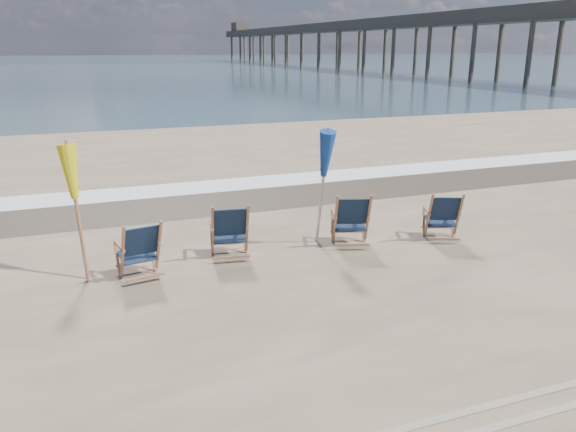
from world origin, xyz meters
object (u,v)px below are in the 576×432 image
Objects in this scene: beach_chair_0 at (159,248)px; beach_chair_2 at (368,220)px; beach_chair_1 at (247,231)px; fishing_pier at (356,39)px; beach_chair_3 at (459,217)px; umbrella_yellow at (74,180)px; umbrella_blue at (322,156)px.

beach_chair_2 reaches higher than beach_chair_0.
beach_chair_1 reaches higher than beach_chair_0.
beach_chair_0 is at bearing -119.29° from fishing_pier.
fishing_pier reaches higher than beach_chair_3.
fishing_pier is (34.52, 71.78, 4.15)m from beach_chair_3.
umbrella_yellow is at bearing 13.25° from beach_chair_2.
beach_chair_3 is at bearing -172.57° from beach_chair_2.
beach_chair_3 is (4.03, -0.54, -0.03)m from beach_chair_1.
beach_chair_1 is at bearing -179.98° from beach_chair_0.
beach_chair_3 is at bearing -115.69° from fishing_pier.
umbrella_blue is (-2.54, 0.72, 1.21)m from beach_chair_3.
umbrella_blue is at bearing -163.72° from beach_chair_1.
beach_chair_1 is at bearing -118.42° from fishing_pier.
umbrella_yellow reaches higher than beach_chair_0.
beach_chair_1 is at bearing -173.10° from umbrella_blue.
beach_chair_2 is 5.11m from umbrella_yellow.
umbrella_blue reaches higher than umbrella_yellow.
fishing_pier reaches higher than beach_chair_0.
beach_chair_0 is at bearing 19.81° from beach_chair_3.
beach_chair_2 is 80.25m from fishing_pier.
beach_chair_3 is 0.45× the size of umbrella_blue.
beach_chair_3 is (5.59, -0.27, -0.01)m from beach_chair_0.
beach_chair_2 is at bearing 170.97° from beach_chair_0.
beach_chair_0 is 1.02× the size of beach_chair_3.
beach_chair_0 is 0.01× the size of fishing_pier.
beach_chair_1 is 4.06m from beach_chair_3.
umbrella_yellow is (-6.75, 0.73, 1.12)m from beach_chair_3.
umbrella_blue is (-0.77, 0.39, 1.18)m from beach_chair_2.
umbrella_yellow is at bearing 179.86° from umbrella_blue.
beach_chair_2 is 1.46m from umbrella_blue.
beach_chair_2 is 0.01× the size of fishing_pier.
beach_chair_0 is 0.48× the size of umbrella_yellow.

